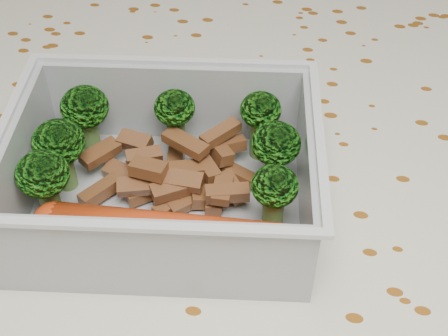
# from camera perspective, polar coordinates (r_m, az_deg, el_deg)

# --- Properties ---
(dining_table) EXTENTS (1.40, 0.90, 0.75)m
(dining_table) POSITION_cam_1_polar(r_m,az_deg,el_deg) (0.47, 0.88, -9.55)
(dining_table) COLOR brown
(dining_table) RESTS_ON ground
(tablecloth) EXTENTS (1.46, 0.96, 0.19)m
(tablecloth) POSITION_cam_1_polar(r_m,az_deg,el_deg) (0.43, 0.95, -5.62)
(tablecloth) COLOR silver
(tablecloth) RESTS_ON dining_table
(lunch_container) EXTENTS (0.20, 0.17, 0.06)m
(lunch_container) POSITION_cam_1_polar(r_m,az_deg,el_deg) (0.38, -5.46, -1.37)
(lunch_container) COLOR silver
(lunch_container) RESTS_ON tablecloth
(broccoli_florets) EXTENTS (0.16, 0.11, 0.05)m
(broccoli_florets) POSITION_cam_1_polar(r_m,az_deg,el_deg) (0.38, -6.35, 2.32)
(broccoli_florets) COLOR #608C3F
(broccoli_florets) RESTS_ON lunch_container
(meat_pile) EXTENTS (0.12, 0.07, 0.03)m
(meat_pile) POSITION_cam_1_polar(r_m,az_deg,el_deg) (0.39, -4.20, -0.48)
(meat_pile) COLOR brown
(meat_pile) RESTS_ON lunch_container
(sausage) EXTENTS (0.15, 0.03, 0.03)m
(sausage) POSITION_cam_1_polar(r_m,az_deg,el_deg) (0.36, -5.51, -6.11)
(sausage) COLOR #C23912
(sausage) RESTS_ON lunch_container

